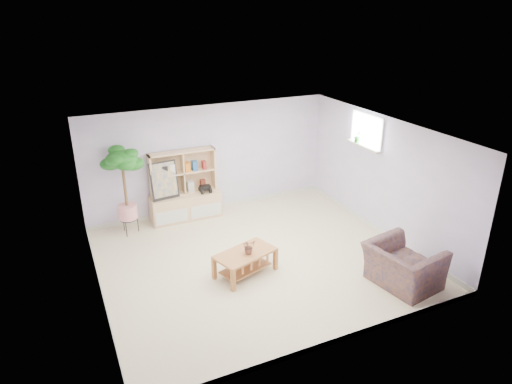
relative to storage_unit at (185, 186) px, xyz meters
name	(u,v)px	position (x,y,z in m)	size (l,w,h in m)	color
floor	(257,259)	(0.67, -2.24, -0.76)	(5.50, 5.00, 0.01)	beige
ceiling	(257,133)	(0.67, -2.24, 1.64)	(5.50, 5.00, 0.01)	silver
walls	(257,200)	(0.67, -2.24, 0.44)	(5.51, 5.01, 2.40)	#E1D1FC
baseboard	(257,257)	(0.67, -2.24, -0.71)	(5.50, 5.00, 0.10)	silver
window	(367,130)	(3.40, -1.64, 1.24)	(0.10, 0.98, 0.68)	#CEE9FF
window_sill	(363,146)	(3.34, -1.64, 0.92)	(0.14, 1.00, 0.04)	silver
storage_unit	(185,186)	(0.00, 0.00, 0.00)	(1.52, 0.51, 1.52)	#D9B885
poster	(164,181)	(-0.44, -0.04, 0.21)	(0.58, 0.13, 0.80)	yellow
toy_truck	(205,189)	(0.43, -0.08, -0.10)	(0.33, 0.23, 0.18)	black
coffee_table	(245,263)	(0.29, -2.59, -0.54)	(1.04, 0.57, 0.43)	#B57131
table_plant	(249,247)	(0.33, -2.64, -0.21)	(0.23, 0.20, 0.25)	#1F752E
floor_tree	(125,192)	(-1.26, -0.19, 0.16)	(0.68, 0.68, 1.83)	#18601B
armchair	(403,263)	(2.53, -3.97, -0.35)	(1.11, 0.96, 0.82)	#151F4E
sill_plant	(358,136)	(3.34, -1.42, 1.07)	(0.14, 0.12, 0.26)	#18601B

